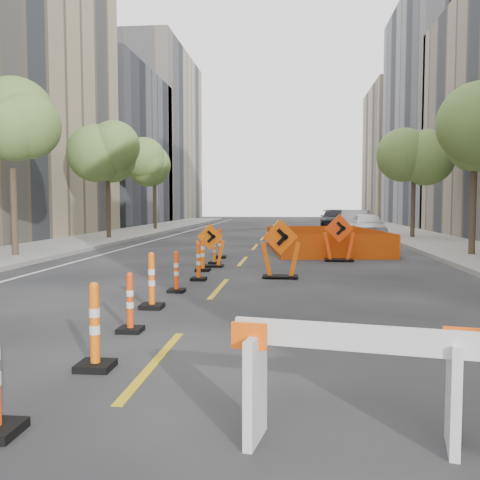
# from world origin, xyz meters

# --- Properties ---
(ground_plane) EXTENTS (140.00, 140.00, 0.00)m
(ground_plane) POSITION_xyz_m (0.00, 0.00, 0.00)
(ground_plane) COLOR black
(sidewalk_left) EXTENTS (4.00, 90.00, 0.15)m
(sidewalk_left) POSITION_xyz_m (-9.00, 12.00, 0.07)
(sidewalk_left) COLOR gray
(sidewalk_left) RESTS_ON ground
(bld_left_d) EXTENTS (12.00, 16.00, 14.00)m
(bld_left_d) POSITION_xyz_m (-17.00, 39.20, 7.00)
(bld_left_d) COLOR #4C4C51
(bld_left_d) RESTS_ON ground
(bld_left_e) EXTENTS (12.00, 20.00, 20.00)m
(bld_left_e) POSITION_xyz_m (-17.00, 55.60, 10.00)
(bld_left_e) COLOR gray
(bld_left_e) RESTS_ON ground
(bld_right_d) EXTENTS (12.00, 18.00, 20.00)m
(bld_right_d) POSITION_xyz_m (17.00, 40.20, 10.00)
(bld_right_d) COLOR gray
(bld_right_d) RESTS_ON ground
(bld_right_e) EXTENTS (12.00, 14.00, 16.00)m
(bld_right_e) POSITION_xyz_m (17.00, 58.60, 8.00)
(bld_right_e) COLOR tan
(bld_right_e) RESTS_ON ground
(tree_l_b) EXTENTS (2.80, 2.80, 5.95)m
(tree_l_b) POSITION_xyz_m (-8.40, 10.00, 4.53)
(tree_l_b) COLOR #382B1E
(tree_l_b) RESTS_ON ground
(tree_l_c) EXTENTS (2.80, 2.80, 5.95)m
(tree_l_c) POSITION_xyz_m (-8.40, 20.00, 4.53)
(tree_l_c) COLOR #382B1E
(tree_l_c) RESTS_ON ground
(tree_l_d) EXTENTS (2.80, 2.80, 5.95)m
(tree_l_d) POSITION_xyz_m (-8.40, 30.00, 4.53)
(tree_l_d) COLOR #382B1E
(tree_l_d) RESTS_ON ground
(tree_r_b) EXTENTS (2.80, 2.80, 5.95)m
(tree_r_b) POSITION_xyz_m (8.40, 12.00, 4.53)
(tree_r_b) COLOR #382B1E
(tree_r_b) RESTS_ON ground
(tree_r_c) EXTENTS (2.80, 2.80, 5.95)m
(tree_r_c) POSITION_xyz_m (8.40, 22.00, 4.53)
(tree_r_c) COLOR #382B1E
(tree_r_c) RESTS_ON ground
(channelizer_1) EXTENTS (0.43, 0.43, 1.09)m
(channelizer_1) POSITION_xyz_m (-0.66, -2.34, 0.55)
(channelizer_1) COLOR #F35F0A
(channelizer_1) RESTS_ON ground
(channelizer_2) EXTENTS (0.38, 0.38, 0.96)m
(channelizer_2) POSITION_xyz_m (-0.81, -0.43, 0.48)
(channelizer_2) COLOR #EC3C09
(channelizer_2) RESTS_ON ground
(channelizer_3) EXTENTS (0.44, 0.44, 1.10)m
(channelizer_3) POSITION_xyz_m (-0.97, 1.47, 0.55)
(channelizer_3) COLOR #FC5F0A
(channelizer_3) RESTS_ON ground
(channelizer_4) EXTENTS (0.38, 0.38, 0.96)m
(channelizer_4) POSITION_xyz_m (-0.91, 3.37, 0.48)
(channelizer_4) COLOR #F53F0A
(channelizer_4) RESTS_ON ground
(channelizer_5) EXTENTS (0.40, 0.40, 1.01)m
(channelizer_5) POSITION_xyz_m (-0.73, 5.28, 0.51)
(channelizer_5) COLOR #EA4809
(channelizer_5) RESTS_ON ground
(channelizer_6) EXTENTS (0.42, 0.42, 1.08)m
(channelizer_6) POSITION_xyz_m (-0.94, 7.18, 0.54)
(channelizer_6) COLOR #FF640A
(channelizer_6) RESTS_ON ground
(channelizer_7) EXTENTS (0.38, 0.38, 0.97)m
(channelizer_7) POSITION_xyz_m (-0.87, 9.09, 0.48)
(channelizer_7) COLOR orange
(channelizer_7) RESTS_ON ground
(channelizer_8) EXTENTS (0.44, 0.44, 1.12)m
(channelizer_8) POSITION_xyz_m (-0.95, 10.99, 0.56)
(channelizer_8) COLOR #EF430A
(channelizer_8) RESTS_ON ground
(chevron_sign_left) EXTENTS (1.04, 0.76, 1.40)m
(chevron_sign_left) POSITION_xyz_m (-0.89, 8.28, 0.70)
(chevron_sign_left) COLOR #FF660A
(chevron_sign_left) RESTS_ON ground
(chevron_sign_center) EXTENTS (1.22, 0.92, 1.62)m
(chevron_sign_center) POSITION_xyz_m (1.42, 5.92, 0.81)
(chevron_sign_center) COLOR #F7580A
(chevron_sign_center) RESTS_ON ground
(chevron_sign_right) EXTENTS (1.15, 0.74, 1.67)m
(chevron_sign_right) POSITION_xyz_m (3.37, 10.35, 0.83)
(chevron_sign_right) COLOR #EE3C0A
(chevron_sign_right) RESTS_ON ground
(safety_fence) EXTENTS (5.12, 7.75, 0.91)m
(safety_fence) POSITION_xyz_m (3.05, 14.52, 0.46)
(safety_fence) COLOR #FF520D
(safety_fence) RESTS_ON ground
(barricade_board) EXTENTS (2.14, 1.00, 1.04)m
(barricade_board) POSITION_xyz_m (2.28, -4.13, 0.52)
(barricade_board) COLOR silver
(barricade_board) RESTS_ON ground
(parked_car_near) EXTENTS (1.84, 4.50, 1.53)m
(parked_car_near) POSITION_xyz_m (5.98, 22.41, 0.76)
(parked_car_near) COLOR white
(parked_car_near) RESTS_ON ground
(parked_car_mid) EXTENTS (2.79, 5.07, 1.58)m
(parked_car_mid) POSITION_xyz_m (5.86, 27.66, 0.79)
(parked_car_mid) COLOR #A2A3A7
(parked_car_mid) RESTS_ON ground
(parked_car_far) EXTENTS (2.44, 5.42, 1.54)m
(parked_car_far) POSITION_xyz_m (4.93, 33.32, 0.77)
(parked_car_far) COLOR black
(parked_car_far) RESTS_ON ground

